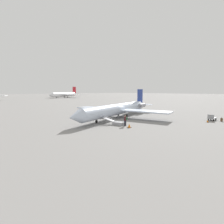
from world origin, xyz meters
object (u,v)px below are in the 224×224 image
object	(u,v)px
luggage_cart	(212,118)
suitcase	(222,120)
airplane_main	(119,109)
airplane_taxiing_distant	(64,94)
boarding_stairs	(116,123)
passenger	(125,120)

from	to	relation	value
luggage_cart	suitcase	distance (m)	1.59
luggage_cart	airplane_main	bearing A→B (deg)	-59.40
airplane_main	airplane_taxiing_distant	size ratio (longest dim) A/B	0.82
suitcase	airplane_taxiing_distant	bearing A→B (deg)	-104.34
airplane_taxiing_distant	boarding_stairs	distance (m)	118.98
suitcase	passenger	bearing A→B (deg)	-29.93
airplane_main	luggage_cart	xyz separation A→B (m)	(-10.01, 15.02, -1.34)
luggage_cart	suitcase	size ratio (longest dim) A/B	2.56
suitcase	luggage_cart	bearing A→B (deg)	-82.41
airplane_main	suitcase	bearing A→B (deg)	105.51
airplane_main	suitcase	distance (m)	19.54
boarding_stairs	airplane_taxiing_distant	bearing A→B (deg)	-39.56
passenger	airplane_main	bearing A→B (deg)	-55.18
boarding_stairs	suitcase	size ratio (longest dim) A/B	4.70
passenger	airplane_taxiing_distant	bearing A→B (deg)	-39.05
airplane_main	boarding_stairs	size ratio (longest dim) A/B	6.75
airplane_main	suitcase	world-z (taller)	airplane_main
airplane_taxiing_distant	luggage_cart	xyz separation A→B (m)	(30.89, 118.47, -2.23)
boarding_stairs	passenger	world-z (taller)	passenger
airplane_main	boarding_stairs	world-z (taller)	airplane_main
airplane_taxiing_distant	suitcase	bearing A→B (deg)	48.95
airplane_taxiing_distant	passenger	world-z (taller)	airplane_taxiing_distant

